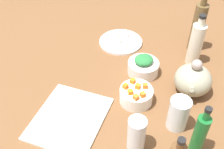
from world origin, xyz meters
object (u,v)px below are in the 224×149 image
object	(u,v)px
teapot	(193,80)
bottle_1	(200,134)
bottle_2	(196,43)
bowl_greens	(143,67)
bowl_carrots	(136,95)
drinking_glass_1	(136,134)
cutting_board	(69,118)
plate_tofu	(121,42)
bottle_0	(198,27)
drinking_glass_0	(178,114)

from	to	relation	value
teapot	bottle_1	distance (cm)	28.37
teapot	bottle_2	distance (cm)	20.24
bowl_greens	bowl_carrots	distance (cm)	17.76
bottle_2	drinking_glass_1	world-z (taller)	bottle_2
cutting_board	bowl_greens	xyz separation A→B (cm)	(-34.80, 20.13, 2.36)
bowl_greens	bottle_2	size ratio (longest dim) A/B	0.55
plate_tofu	bottle_2	distance (cm)	37.71
plate_tofu	drinking_glass_1	bearing A→B (deg)	21.60
bowl_greens	drinking_glass_1	xyz separation A→B (cm)	(38.45, 6.60, 4.11)
bottle_0	drinking_glass_0	xyz separation A→B (cm)	(50.40, -0.99, -6.02)
bottle_1	drinking_glass_0	size ratio (longest dim) A/B	1.62
plate_tofu	drinking_glass_1	world-z (taller)	drinking_glass_1
bottle_1	bottle_2	world-z (taller)	bottle_2
bowl_carrots	drinking_glass_1	world-z (taller)	drinking_glass_1
cutting_board	drinking_glass_0	size ratio (longest dim) A/B	2.23
bowl_greens	bottle_2	xyz separation A→B (cm)	(-14.54, 20.13, 7.71)
cutting_board	bottle_0	size ratio (longest dim) A/B	1.00
cutting_board	bowl_greens	world-z (taller)	bowl_greens
teapot	bottle_2	bearing A→B (deg)	-175.61
bowl_greens	bottle_0	bearing A→B (deg)	142.46
teapot	cutting_board	bearing A→B (deg)	-54.71
drinking_glass_0	cutting_board	bearing A→B (deg)	-75.74
bottle_1	drinking_glass_1	bearing A→B (deg)	-74.84
bottle_0	bottle_1	distance (cm)	59.06
drinking_glass_1	bottle_2	bearing A→B (deg)	165.67
bottle_1	drinking_glass_1	distance (cm)	20.42
bowl_greens	teapot	distance (cm)	22.57
drinking_glass_0	drinking_glass_1	bearing A→B (deg)	-41.57
teapot	drinking_glass_0	size ratio (longest dim) A/B	1.28
bottle_2	drinking_glass_0	bearing A→B (deg)	-2.29
teapot	bottle_1	world-z (taller)	bottle_1
drinking_glass_1	cutting_board	bearing A→B (deg)	-97.77
teapot	bottle_2	xyz separation A→B (cm)	(-19.77, -1.52, 4.07)
bottle_2	bowl_carrots	bearing A→B (deg)	-30.21
drinking_glass_0	drinking_glass_1	world-z (taller)	drinking_glass_1
cutting_board	bowl_greens	distance (cm)	40.28
bottle_2	drinking_glass_0	distance (cm)	39.74
plate_tofu	cutting_board	bearing A→B (deg)	-4.42
bottle_2	bottle_0	bearing A→B (deg)	-176.89
bowl_carrots	drinking_glass_0	xyz separation A→B (cm)	(7.26, 17.19, 3.51)
bowl_carrots	drinking_glass_0	world-z (taller)	drinking_glass_0
cutting_board	bowl_greens	bearing A→B (deg)	149.96
cutting_board	teapot	distance (cm)	51.54
plate_tofu	teapot	world-z (taller)	teapot
bottle_2	drinking_glass_1	size ratio (longest dim) A/B	1.79
bottle_2	drinking_glass_1	bearing A→B (deg)	-14.33
teapot	drinking_glass_0	world-z (taller)	teapot
cutting_board	drinking_glass_0	xyz separation A→B (cm)	(-9.83, 38.68, 6.08)
bowl_greens	bowl_carrots	bearing A→B (deg)	4.39
teapot	drinking_glass_1	xyz separation A→B (cm)	(33.22, -15.05, 0.46)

